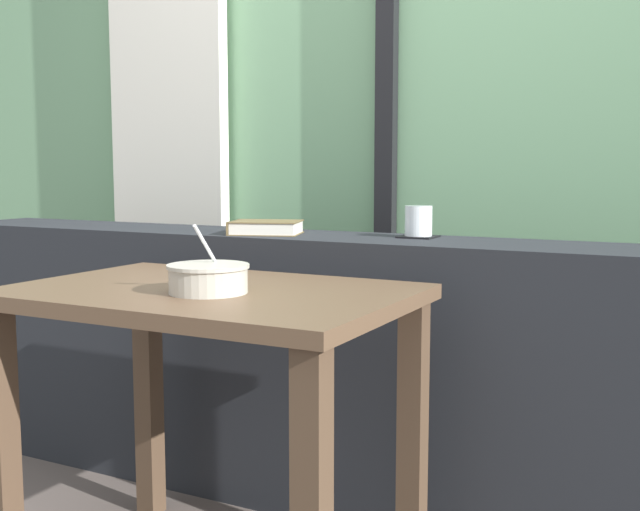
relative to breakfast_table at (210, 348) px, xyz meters
name	(u,v)px	position (x,y,z in m)	size (l,w,h in m)	color
outdoor_backdrop	(411,59)	(0.00, 1.27, 0.81)	(4.80, 0.08, 2.80)	#7AAD7F
curtain_left_panel	(168,108)	(-1.03, 1.17, 0.66)	(0.56, 0.06, 2.50)	silver
window_divider_post	(386,85)	(-0.07, 1.20, 0.71)	(0.07, 0.05, 2.60)	black
dark_console_ledge	(322,369)	(0.00, 0.57, -0.19)	(2.80, 0.33, 0.81)	#23262B
breakfast_table	(210,348)	(0.00, 0.00, 0.00)	(0.91, 0.62, 0.73)	brown
coaster_square	(418,237)	(0.27, 0.63, 0.22)	(0.10, 0.10, 0.01)	black
juice_glass	(418,223)	(0.27, 0.63, 0.26)	(0.08, 0.08, 0.09)	white
closed_book	(265,227)	(-0.17, 0.53, 0.24)	(0.24, 0.21, 0.04)	brown
soup_bowl	(208,278)	(0.04, -0.06, 0.17)	(0.18, 0.18, 0.15)	#BCB7A8
fork_utensil	(213,277)	(-0.08, 0.13, 0.14)	(0.02, 0.17, 0.01)	silver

